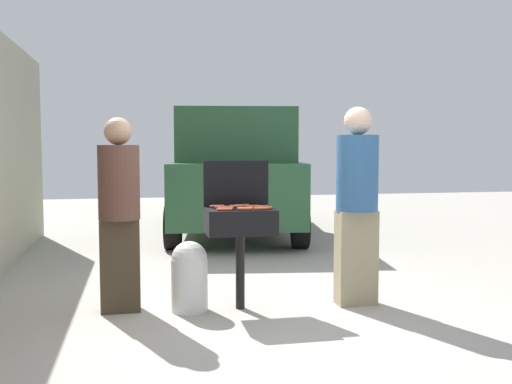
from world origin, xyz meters
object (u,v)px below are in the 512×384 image
at_px(hot_dog_8, 245,209).
at_px(hot_dog_0, 245,208).
at_px(hot_dog_1, 255,208).
at_px(hot_dog_2, 222,207).
at_px(hot_dog_3, 226,208).
at_px(hot_dog_7, 217,206).
at_px(hot_dog_9, 265,208).
at_px(hot_dog_12, 261,209).
at_px(propane_tank, 189,275).
at_px(hot_dog_5, 242,206).
at_px(bbq_grill, 240,224).
at_px(hot_dog_11, 224,209).
at_px(person_left, 119,207).
at_px(hot_dog_10, 261,207).
at_px(hot_dog_13, 236,206).
at_px(person_right, 357,198).
at_px(hot_dog_4, 252,206).
at_px(parked_minivan, 235,172).
at_px(hot_dog_6, 226,208).

bearing_deg(hot_dog_8, hot_dog_0, 80.15).
xyz_separation_m(hot_dog_1, hot_dog_2, (-0.28, 0.08, 0.00)).
bearing_deg(hot_dog_3, hot_dog_2, 125.19).
xyz_separation_m(hot_dog_7, hot_dog_9, (0.38, -0.24, 0.00)).
bearing_deg(hot_dog_12, propane_tank, 163.37).
bearing_deg(hot_dog_5, hot_dog_7, -178.42).
bearing_deg(hot_dog_12, bbq_grill, 132.86).
distance_m(hot_dog_11, propane_tank, 0.67).
xyz_separation_m(hot_dog_0, propane_tank, (-0.47, 0.12, -0.59)).
relative_size(bbq_grill, person_left, 0.53).
bearing_deg(hot_dog_1, hot_dog_7, 149.85).
relative_size(hot_dog_10, hot_dog_13, 1.00).
height_order(hot_dog_10, hot_dog_12, same).
height_order(hot_dog_7, person_left, person_left).
distance_m(hot_dog_12, propane_tank, 0.86).
bearing_deg(hot_dog_7, hot_dog_11, -84.35).
bearing_deg(hot_dog_8, bbq_grill, 95.20).
xyz_separation_m(hot_dog_9, hot_dog_11, (-0.36, -0.03, 0.00)).
bearing_deg(hot_dog_0, person_right, 1.69).
height_order(hot_dog_0, hot_dog_10, same).
distance_m(hot_dog_3, hot_dog_11, 0.14).
relative_size(hot_dog_13, propane_tank, 0.21).
xyz_separation_m(hot_dog_0, hot_dog_4, (0.09, 0.15, 0.00)).
distance_m(hot_dog_1, parked_minivan, 4.57).
relative_size(hot_dog_1, hot_dog_10, 1.00).
relative_size(hot_dog_1, person_left, 0.08).
xyz_separation_m(hot_dog_5, hot_dog_8, (-0.02, -0.28, 0.00)).
xyz_separation_m(hot_dog_2, parked_minivan, (0.85, 4.45, 0.12)).
distance_m(bbq_grill, hot_dog_3, 0.20).
bearing_deg(parked_minivan, hot_dog_10, 91.84).
relative_size(hot_dog_3, hot_dog_11, 1.00).
bearing_deg(person_right, person_left, 6.52).
distance_m(bbq_grill, hot_dog_13, 0.18).
xyz_separation_m(hot_dog_6, hot_dog_13, (0.12, 0.17, 0.00)).
distance_m(hot_dog_9, hot_dog_11, 0.36).
xyz_separation_m(hot_dog_7, person_left, (-0.85, 0.00, 0.01)).
bearing_deg(hot_dog_12, parked_minivan, 83.35).
distance_m(bbq_grill, person_right, 1.09).
bearing_deg(hot_dog_5, hot_dog_0, -93.71).
bearing_deg(hot_dog_9, hot_dog_10, 91.66).
relative_size(hot_dog_5, hot_dog_12, 1.00).
xyz_separation_m(hot_dog_0, hot_dog_7, (-0.21, 0.22, 0.00)).
distance_m(hot_dog_5, hot_dog_9, 0.29).
distance_m(hot_dog_4, hot_dog_10, 0.08).
distance_m(hot_dog_11, parked_minivan, 4.71).
bearing_deg(hot_dog_10, propane_tank, 179.63).
height_order(hot_dog_4, hot_dog_5, same).
xyz_separation_m(bbq_grill, propane_tank, (-0.45, 0.01, -0.43)).
bearing_deg(hot_dog_3, parked_minivan, 79.65).
xyz_separation_m(hot_dog_8, hot_dog_11, (-0.18, -0.00, 0.00)).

